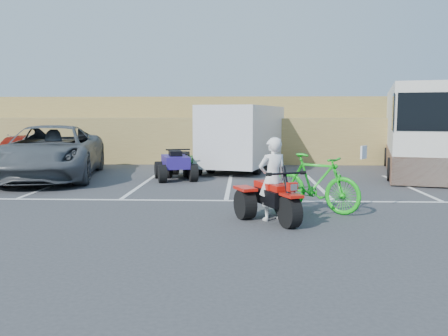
{
  "coord_description": "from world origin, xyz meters",
  "views": [
    {
      "loc": [
        0.42,
        -9.36,
        2.16
      ],
      "look_at": [
        0.01,
        0.9,
        1.0
      ],
      "focal_mm": 38.0,
      "sensor_mm": 36.0,
      "label": 1
    }
  ],
  "objects_px": {
    "rider": "(273,179)",
    "quad_atv_green": "(184,176)",
    "grey_pickup": "(51,152)",
    "rv_motorhome": "(419,136)",
    "red_trike_atv": "(275,222)",
    "quad_atv_blue": "(176,180)",
    "green_dirt_bike": "(315,183)",
    "cargo_trailer": "(244,135)",
    "red_car": "(21,151)"
  },
  "relations": [
    {
      "from": "quad_atv_green",
      "to": "grey_pickup",
      "type": "bearing_deg",
      "value": -164.95
    },
    {
      "from": "red_trike_atv",
      "to": "green_dirt_bike",
      "type": "xyz_separation_m",
      "value": [
        0.94,
        1.08,
        0.65
      ]
    },
    {
      "from": "cargo_trailer",
      "to": "quad_atv_blue",
      "type": "relative_size",
      "value": 3.44
    },
    {
      "from": "red_car",
      "to": "rv_motorhome",
      "type": "xyz_separation_m",
      "value": [
        15.58,
        -0.46,
        0.64
      ]
    },
    {
      "from": "quad_atv_blue",
      "to": "red_car",
      "type": "bearing_deg",
      "value": 138.83
    },
    {
      "from": "rv_motorhome",
      "to": "quad_atv_green",
      "type": "xyz_separation_m",
      "value": [
        -8.72,
        -1.77,
        -1.35
      ]
    },
    {
      "from": "red_car",
      "to": "cargo_trailer",
      "type": "distance_m",
      "value": 8.99
    },
    {
      "from": "red_car",
      "to": "rv_motorhome",
      "type": "bearing_deg",
      "value": -9.58
    },
    {
      "from": "red_trike_atv",
      "to": "rider",
      "type": "distance_m",
      "value": 0.87
    },
    {
      "from": "cargo_trailer",
      "to": "rv_motorhome",
      "type": "height_order",
      "value": "rv_motorhome"
    },
    {
      "from": "rv_motorhome",
      "to": "quad_atv_green",
      "type": "height_order",
      "value": "rv_motorhome"
    },
    {
      "from": "red_car",
      "to": "rv_motorhome",
      "type": "distance_m",
      "value": 15.6
    },
    {
      "from": "rv_motorhome",
      "to": "red_car",
      "type": "bearing_deg",
      "value": -166.46
    },
    {
      "from": "quad_atv_blue",
      "to": "quad_atv_green",
      "type": "height_order",
      "value": "quad_atv_blue"
    },
    {
      "from": "grey_pickup",
      "to": "cargo_trailer",
      "type": "bearing_deg",
      "value": 12.95
    },
    {
      "from": "grey_pickup",
      "to": "cargo_trailer",
      "type": "distance_m",
      "value": 7.15
    },
    {
      "from": "grey_pickup",
      "to": "quad_atv_blue",
      "type": "height_order",
      "value": "grey_pickup"
    },
    {
      "from": "red_car",
      "to": "quad_atv_green",
      "type": "height_order",
      "value": "red_car"
    },
    {
      "from": "green_dirt_bike",
      "to": "rv_motorhome",
      "type": "height_order",
      "value": "rv_motorhome"
    },
    {
      "from": "red_car",
      "to": "grey_pickup",
      "type": "bearing_deg",
      "value": -58.16
    },
    {
      "from": "quad_atv_green",
      "to": "green_dirt_bike",
      "type": "bearing_deg",
      "value": -51.68
    },
    {
      "from": "cargo_trailer",
      "to": "red_trike_atv",
      "type": "bearing_deg",
      "value": -70.04
    },
    {
      "from": "grey_pickup",
      "to": "cargo_trailer",
      "type": "height_order",
      "value": "cargo_trailer"
    },
    {
      "from": "rider",
      "to": "quad_atv_green",
      "type": "bearing_deg",
      "value": -92.58
    },
    {
      "from": "rider",
      "to": "rv_motorhome",
      "type": "xyz_separation_m",
      "value": [
        6.04,
        8.6,
        0.5
      ]
    },
    {
      "from": "rv_motorhome",
      "to": "quad_atv_blue",
      "type": "xyz_separation_m",
      "value": [
        -8.88,
        -2.65,
        -1.35
      ]
    },
    {
      "from": "red_trike_atv",
      "to": "rider",
      "type": "bearing_deg",
      "value": 90.0
    },
    {
      "from": "rv_motorhome",
      "to": "red_trike_atv",
      "type": "bearing_deg",
      "value": -109.16
    },
    {
      "from": "grey_pickup",
      "to": "rv_motorhome",
      "type": "height_order",
      "value": "rv_motorhome"
    },
    {
      "from": "red_car",
      "to": "cargo_trailer",
      "type": "height_order",
      "value": "cargo_trailer"
    },
    {
      "from": "red_car",
      "to": "rider",
      "type": "bearing_deg",
      "value": -51.41
    },
    {
      "from": "quad_atv_blue",
      "to": "rider",
      "type": "bearing_deg",
      "value": -80.79
    },
    {
      "from": "red_trike_atv",
      "to": "cargo_trailer",
      "type": "xyz_separation_m",
      "value": [
        -0.64,
        9.14,
        1.35
      ]
    },
    {
      "from": "rider",
      "to": "green_dirt_bike",
      "type": "bearing_deg",
      "value": -160.91
    },
    {
      "from": "quad_atv_blue",
      "to": "quad_atv_green",
      "type": "relative_size",
      "value": 1.16
    },
    {
      "from": "green_dirt_bike",
      "to": "cargo_trailer",
      "type": "xyz_separation_m",
      "value": [
        -1.58,
        8.07,
        0.7
      ]
    },
    {
      "from": "green_dirt_bike",
      "to": "rv_motorhome",
      "type": "relative_size",
      "value": 0.24
    },
    {
      "from": "green_dirt_bike",
      "to": "rider",
      "type": "bearing_deg",
      "value": 167.91
    },
    {
      "from": "rv_motorhome",
      "to": "quad_atv_blue",
      "type": "distance_m",
      "value": 9.36
    },
    {
      "from": "red_trike_atv",
      "to": "rv_motorhome",
      "type": "bearing_deg",
      "value": 31.62
    },
    {
      "from": "rider",
      "to": "rv_motorhome",
      "type": "bearing_deg",
      "value": -149.08
    },
    {
      "from": "red_trike_atv",
      "to": "red_car",
      "type": "distance_m",
      "value": 13.31
    },
    {
      "from": "cargo_trailer",
      "to": "rv_motorhome",
      "type": "distance_m",
      "value": 6.63
    },
    {
      "from": "red_trike_atv",
      "to": "quad_atv_blue",
      "type": "relative_size",
      "value": 0.99
    },
    {
      "from": "red_car",
      "to": "rv_motorhome",
      "type": "height_order",
      "value": "rv_motorhome"
    },
    {
      "from": "rider",
      "to": "green_dirt_bike",
      "type": "relative_size",
      "value": 0.79
    },
    {
      "from": "red_trike_atv",
      "to": "cargo_trailer",
      "type": "bearing_deg",
      "value": 70.0
    },
    {
      "from": "grey_pickup",
      "to": "red_car",
      "type": "bearing_deg",
      "value": 119.02
    },
    {
      "from": "rider",
      "to": "quad_atv_green",
      "type": "xyz_separation_m",
      "value": [
        -2.68,
        6.83,
        -0.85
      ]
    },
    {
      "from": "red_car",
      "to": "quad_atv_blue",
      "type": "distance_m",
      "value": 7.42
    }
  ]
}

